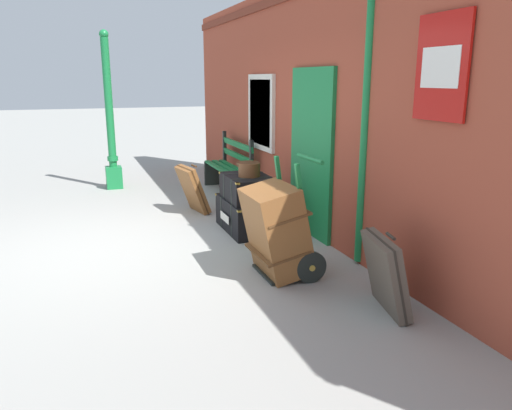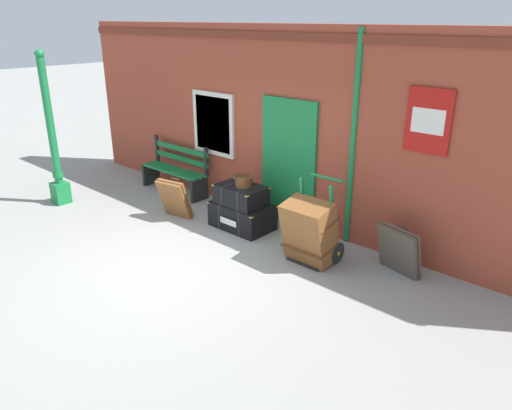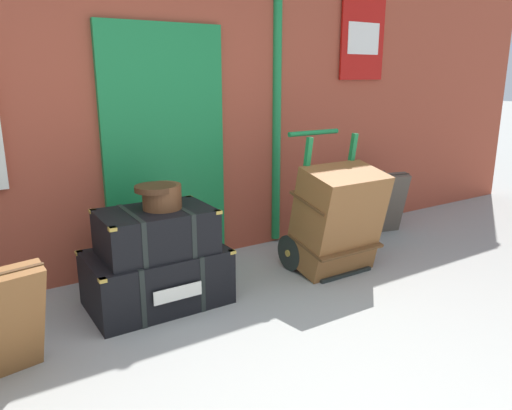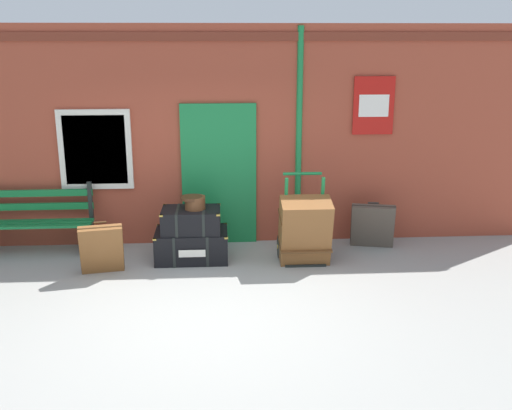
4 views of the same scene
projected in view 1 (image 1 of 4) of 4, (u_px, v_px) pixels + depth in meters
name	position (u px, v px, depth m)	size (l,w,h in m)	color
ground_plane	(117.00, 250.00, 5.85)	(60.00, 60.00, 0.00)	gray
brick_facade	(318.00, 108.00, 6.33)	(10.40, 0.35, 3.20)	#9E422D
lamp_post	(111.00, 131.00, 8.92)	(0.28, 0.28, 2.78)	#197A3D
platform_bench	(230.00, 168.00, 8.70)	(1.60, 0.43, 1.01)	#197A3D
steamer_trunk_base	(249.00, 215.00, 6.58)	(1.01, 0.68, 0.43)	black
steamer_trunk_middle	(247.00, 188.00, 6.48)	(0.82, 0.56, 0.33)	black
round_hatbox	(249.00, 168.00, 6.37)	(0.34, 0.30, 0.18)	brown
porters_trolley	(292.00, 247.00, 5.13)	(0.71, 0.56, 1.21)	black
large_brown_trunk	(276.00, 230.00, 5.02)	(0.70, 0.62, 0.95)	brown
suitcase_tan	(386.00, 274.00, 4.25)	(0.67, 0.40, 0.69)	#51473D
suitcase_beige	(193.00, 189.00, 7.43)	(0.60, 0.45, 0.72)	brown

